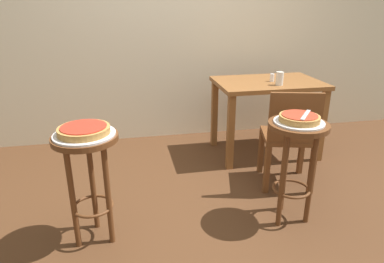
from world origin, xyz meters
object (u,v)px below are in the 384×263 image
object	(u,v)px
pizza_foreground	(299,118)
serving_plate_foreground	(299,122)
stool_middle	(88,164)
condiment_shaker	(272,78)
wooden_chair	(290,135)
serving_plate_middle	(84,134)
dining_table	(267,93)
cup_near_edge	(280,79)
pizza_middle	(84,130)
pizza_server_knife	(306,115)
stool_foreground	(296,150)

from	to	relation	value
pizza_foreground	serving_plate_foreground	bearing A→B (deg)	0.00
stool_middle	condiment_shaker	world-z (taller)	condiment_shaker
wooden_chair	condiment_shaker	bearing A→B (deg)	80.37
serving_plate_foreground	stool_middle	world-z (taller)	serving_plate_foreground
serving_plate_middle	stool_middle	bearing A→B (deg)	0.00
dining_table	stool_middle	bearing A→B (deg)	-146.09
cup_near_edge	wooden_chair	distance (m)	0.64
serving_plate_foreground	stool_middle	bearing A→B (deg)	177.95
serving_plate_middle	cup_near_edge	bearing A→B (deg)	28.94
pizza_middle	cup_near_edge	size ratio (longest dim) A/B	2.50
serving_plate_middle	condiment_shaker	world-z (taller)	condiment_shaker
condiment_shaker	stool_middle	bearing A→B (deg)	-146.99
dining_table	wooden_chair	xyz separation A→B (m)	(-0.09, -0.70, -0.16)
pizza_middle	condiment_shaker	size ratio (longest dim) A/B	4.19
serving_plate_middle	cup_near_edge	size ratio (longest dim) A/B	3.00
wooden_chair	serving_plate_middle	bearing A→B (deg)	-165.61
cup_near_edge	wooden_chair	bearing A→B (deg)	-102.81
dining_table	condiment_shaker	bearing A→B (deg)	-38.63
pizza_server_knife	stool_foreground	bearing A→B (deg)	95.26
condiment_shaker	pizza_server_knife	world-z (taller)	condiment_shaker
pizza_foreground	pizza_server_knife	world-z (taller)	pizza_server_knife
stool_middle	wooden_chair	bearing A→B (deg)	14.39
stool_foreground	stool_middle	bearing A→B (deg)	177.95
pizza_middle	dining_table	distance (m)	1.97
serving_plate_middle	wooden_chair	xyz separation A→B (m)	(1.54, 0.40, -0.28)
serving_plate_foreground	condiment_shaker	size ratio (longest dim) A/B	4.49
wooden_chair	pizza_server_knife	distance (m)	0.59
condiment_shaker	pizza_server_knife	size ratio (longest dim) A/B	0.33
cup_near_edge	stool_middle	bearing A→B (deg)	-151.06
serving_plate_middle	pizza_server_knife	xyz separation A→B (m)	(1.39, -0.07, 0.06)
stool_middle	cup_near_edge	xyz separation A→B (m)	(1.66, 0.92, 0.27)
stool_middle	wooden_chair	xyz separation A→B (m)	(1.54, 0.40, -0.08)
stool_foreground	condiment_shaker	world-z (taller)	condiment_shaker
pizza_middle	wooden_chair	xyz separation A→B (m)	(1.54, 0.40, -0.31)
serving_plate_middle	dining_table	distance (m)	1.97
stool_middle	pizza_server_knife	bearing A→B (deg)	-2.83
stool_middle	pizza_server_knife	world-z (taller)	pizza_server_knife
stool_foreground	pizza_middle	world-z (taller)	pizza_middle
pizza_middle	pizza_server_knife	xyz separation A→B (m)	(1.39, -0.07, 0.03)
serving_plate_middle	pizza_middle	xyz separation A→B (m)	(0.00, 0.00, 0.03)
pizza_server_knife	pizza_foreground	bearing A→B (deg)	95.26
stool_foreground	stool_middle	world-z (taller)	same
stool_foreground	dining_table	bearing A→B (deg)	76.69
serving_plate_middle	pizza_server_knife	world-z (taller)	pizza_server_knife
stool_middle	serving_plate_middle	distance (m)	0.20
stool_middle	cup_near_edge	world-z (taller)	cup_near_edge
pizza_server_knife	serving_plate_middle	bearing A→B (deg)	126.12
pizza_foreground	stool_middle	world-z (taller)	pizza_foreground
pizza_middle	condiment_shaker	xyz separation A→B (m)	(1.66, 1.08, 0.02)
stool_middle	pizza_middle	size ratio (longest dim) A/B	2.40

